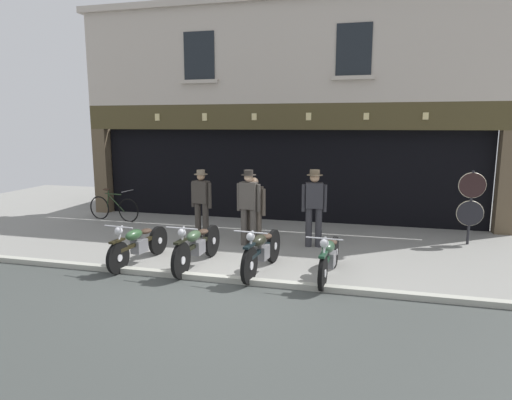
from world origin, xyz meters
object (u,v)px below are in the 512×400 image
motorcycle_center_left (197,245)px  assistant_far_right (249,204)px  salesman_left (201,201)px  motorcycle_center (262,250)px  motorcycle_center_right (329,256)px  motorcycle_left (138,244)px  leaning_bicycle (114,208)px  shopkeeper_center (254,208)px  tyre_sign_pole (471,200)px  salesman_right (314,204)px  advert_board_near (211,161)px

motorcycle_center_left → assistant_far_right: bearing=-105.3°
salesman_left → assistant_far_right: assistant_far_right is taller
motorcycle_center → motorcycle_center_right: bearing=-174.3°
motorcycle_left → leaning_bicycle: (-2.74, 3.48, -0.04)m
leaning_bicycle → shopkeeper_center: bearing=80.0°
motorcycle_center → shopkeeper_center: bearing=-65.1°
motorcycle_center_right → leaning_bicycle: size_ratio=1.12×
motorcycle_center_left → salesman_left: (-0.73, 2.11, 0.49)m
motorcycle_center → tyre_sign_pole: (4.16, 3.09, 0.60)m
salesman_right → motorcycle_left: bearing=23.9°
motorcycle_center → assistant_far_right: assistant_far_right is taller
motorcycle_center_left → salesman_right: bearing=-132.5°
motorcycle_left → shopkeeper_center: 2.76m
motorcycle_center → shopkeeper_center: shopkeeper_center is taller
salesman_right → tyre_sign_pole: salesman_right is taller
tyre_sign_pole → salesman_left: bearing=-171.2°
shopkeeper_center → advert_board_near: size_ratio=1.52×
shopkeeper_center → tyre_sign_pole: bearing=-159.4°
shopkeeper_center → tyre_sign_pole: (4.81, 1.18, 0.18)m
motorcycle_center → tyre_sign_pole: 5.22m
tyre_sign_pole → advert_board_near: 7.06m
salesman_right → leaning_bicycle: 6.14m
motorcycle_center_left → salesman_right: salesman_right is taller
salesman_left → shopkeeper_center: 1.40m
shopkeeper_center → assistant_far_right: (-0.09, -0.16, 0.11)m
salesman_left → leaning_bicycle: salesman_left is taller
motorcycle_center_left → motorcycle_center: (1.30, -0.02, 0.00)m
motorcycle_center → tyre_sign_pole: tyre_sign_pole is taller
salesman_right → leaning_bicycle: size_ratio=1.02×
advert_board_near → salesman_left: bearing=-75.2°
motorcycle_center_right → shopkeeper_center: (-1.89, 1.92, 0.44)m
motorcycle_center_left → motorcycle_center_right: (2.54, -0.03, -0.02)m
motorcycle_left → salesman_left: salesman_left is taller
leaning_bicycle → motorcycle_center_left: bearing=57.3°
motorcycle_center_left → salesman_right: (2.02, 1.99, 0.55)m
motorcycle_left → motorcycle_center_left: motorcycle_center_left is taller
assistant_far_right → advert_board_near: bearing=-52.0°
salesman_left → salesman_right: (2.74, -0.12, 0.06)m
motorcycle_left → motorcycle_center_left: 1.20m
motorcycle_center_right → salesman_left: bearing=-29.2°
salesman_left → motorcycle_center_left: bearing=120.2°
motorcycle_center → salesman_right: (0.71, 2.01, 0.55)m
advert_board_near → shopkeeper_center: bearing=-53.4°
shopkeeper_center → tyre_sign_pole: 4.96m
tyre_sign_pole → motorcycle_center_right: bearing=-133.2°
motorcycle_center_right → salesman_right: bearing=-71.3°
motorcycle_center_right → tyre_sign_pole: (2.92, 3.10, 0.62)m
salesman_left → salesman_right: bearing=-171.3°
salesman_left → assistant_far_right: bearing=174.6°
tyre_sign_pole → advert_board_near: advert_board_near is taller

